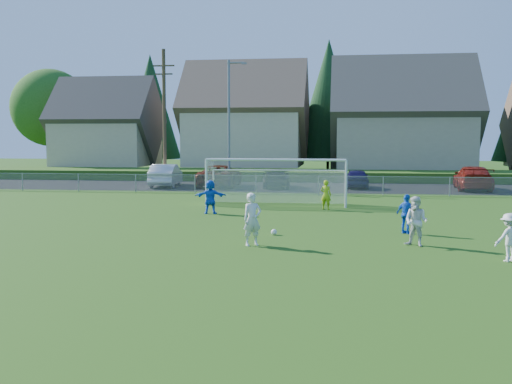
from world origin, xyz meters
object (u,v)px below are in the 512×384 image
car_e (357,178)px  car_g (473,178)px  player_white_b (416,221)px  player_white_c (509,237)px  soccer_goal (277,174)px  car_c (220,176)px  car_d (276,178)px  player_blue_b (210,197)px  player_blue_a (407,214)px  player_white_a (252,219)px  soccer_ball (274,232)px  car_b (166,175)px  goalkeeper (326,195)px

car_e → car_g: (7.85, -0.55, 0.13)m
player_white_b → player_white_c: (2.38, -2.16, -0.12)m
player_white_b → soccer_goal: 13.11m
car_c → car_d: 4.15m
player_white_c → player_blue_b: 14.54m
player_blue_a → player_white_a: bearing=73.1°
soccer_ball → car_e: size_ratio=0.05×
player_white_b → car_c: 25.31m
player_white_c → player_blue_b: (-10.97, 9.55, 0.09)m
soccer_ball → soccer_goal: 10.25m
soccer_ball → car_b: bearing=116.5°
car_g → soccer_ball: bearing=66.8°
car_d → soccer_goal: size_ratio=0.64×
soccer_ball → car_d: car_d is taller
player_white_a → player_white_c: bearing=-43.7°
player_white_a → player_white_c: player_white_a is taller
player_white_b → player_blue_b: (-8.59, 7.39, -0.03)m
car_c → player_blue_b: bearing=98.9°
goalkeeper → player_white_c: bearing=131.6°
player_blue_b → goalkeeper: size_ratio=1.08×
car_d → car_e: (5.74, 0.43, 0.00)m
car_c → car_d: car_c is taller
car_c → soccer_goal: size_ratio=0.77×
player_white_c → soccer_goal: (-8.25, 13.85, 0.92)m
soccer_ball → car_b: (-10.31, 20.69, 0.71)m
car_c → car_d: bearing=177.0°
player_white_b → goalkeeper: player_white_b is taller
car_e → player_white_c: bearing=97.5°
car_g → player_white_a: bearing=68.3°
car_d → player_blue_b: bearing=77.6°
player_blue_b → car_c: 15.50m
player_white_a → car_c: bearing=71.4°
soccer_goal → player_white_a: bearing=-87.8°
car_c → soccer_goal: bearing=115.1°
car_e → soccer_goal: bearing=67.2°
player_blue_a → car_d: 21.13m
soccer_goal → soccer_ball: bearing=-84.6°
car_g → player_blue_b: bearing=50.4°
goalkeeper → soccer_goal: size_ratio=0.20×
soccer_goal → player_blue_a: bearing=-57.2°
player_white_c → car_c: (-13.63, 24.82, 0.09)m
player_white_b → player_blue_b: 11.33m
car_c → player_white_a: bearing=103.1°
soccer_ball → player_white_a: player_white_a is taller
soccer_ball → car_d: size_ratio=0.05×
goalkeeper → car_b: 17.37m
car_c → car_g: size_ratio=1.01×
goalkeeper → soccer_goal: 3.42m
player_white_a → player_blue_a: bearing=-1.4°
player_blue_a → soccer_goal: size_ratio=0.20×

